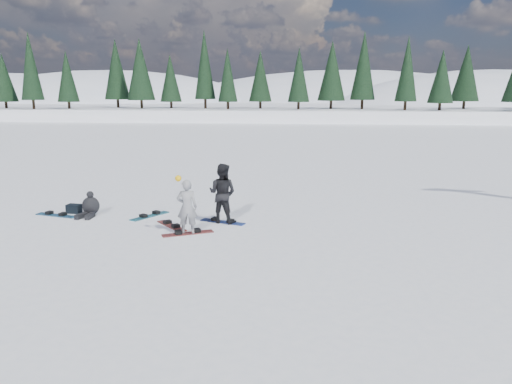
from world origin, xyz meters
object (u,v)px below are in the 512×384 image
snowboard_loose_b (172,226)px  snowboarder_man (222,193)px  snowboard_loose_c (56,215)px  seated_rider (90,206)px  snowboard_loose_a (150,216)px  gear_bag (74,209)px  snowboarder_woman (187,207)px

snowboard_loose_b → snowboarder_man: bearing=71.2°
snowboarder_man → snowboard_loose_c: size_ratio=1.26×
seated_rider → snowboard_loose_c: size_ratio=0.66×
snowboarder_man → snowboard_loose_a: (-2.53, 0.50, -0.93)m
gear_bag → snowboard_loose_b: gear_bag is taller
snowboard_loose_a → snowboard_loose_b: bearing=-106.5°
seated_rider → snowboard_loose_a: 2.04m
snowboarder_man → gear_bag: (-5.24, 0.70, -0.79)m
snowboard_loose_c → snowboard_loose_a: size_ratio=1.00×
snowboard_loose_c → snowboard_loose_a: 3.15m
snowboarder_man → seated_rider: 4.61m
snowboarder_woman → snowboard_loose_a: (-1.72, 1.88, -0.80)m
snowboard_loose_b → snowboarder_woman: bearing=0.4°
snowboard_loose_a → snowboarder_man: bearing=-70.3°
snowboard_loose_a → snowboard_loose_b: same height
gear_bag → snowboard_loose_c: 0.62m
seated_rider → gear_bag: (-0.70, 0.25, -0.16)m
gear_bag → snowboarder_man: bearing=-7.6°
gear_bag → snowboard_loose_b: bearing=-19.5°
snowboarder_man → seated_rider: bearing=10.2°
snowboarder_woman → snowboard_loose_b: size_ratio=1.17×
seated_rider → snowboard_loose_c: bearing=-165.0°
snowboarder_woman → snowboard_loose_c: snowboarder_woman is taller
gear_bag → snowboard_loose_c: bearing=-134.7°
snowboarder_woman → snowboard_loose_c: size_ratio=1.17×
snowboarder_man → snowboard_loose_c: 5.75m
snowboarder_woman → snowboard_loose_a: 2.68m
snowboard_loose_a → snowboarder_woman: bearing=-106.6°
snowboard_loose_a → gear_bag: bearing=116.7°
snowboarder_woman → snowboard_loose_b: bearing=-57.5°
snowboard_loose_a → snowboard_loose_b: 1.54m
gear_bag → snowboard_loose_c: gear_bag is taller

